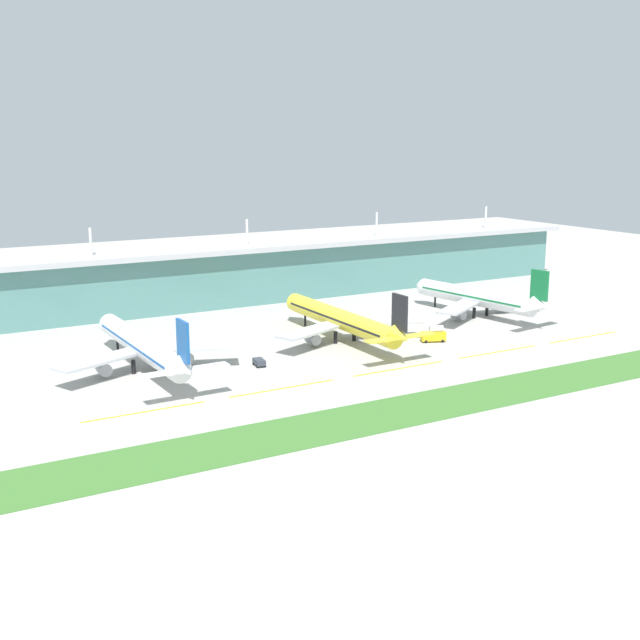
{
  "coord_description": "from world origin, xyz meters",
  "views": [
    {
      "loc": [
        -120.69,
        -163.65,
        58.72
      ],
      "look_at": [
        -7.64,
        33.99,
        7.0
      ],
      "focal_mm": 45.14,
      "sensor_mm": 36.0,
      "label": 1
    }
  ],
  "objects_px": {
    "airliner_near": "(143,346)",
    "airliner_far": "(478,298)",
    "pushback_tug": "(259,362)",
    "airliner_middle": "(342,320)",
    "fuel_truck": "(434,334)"
  },
  "relations": [
    {
      "from": "fuel_truck",
      "to": "pushback_tug",
      "type": "bearing_deg",
      "value": 177.6
    },
    {
      "from": "airliner_far",
      "to": "pushback_tug",
      "type": "distance_m",
      "value": 91.83
    },
    {
      "from": "airliner_near",
      "to": "airliner_far",
      "type": "relative_size",
      "value": 1.14
    },
    {
      "from": "airliner_middle",
      "to": "pushback_tug",
      "type": "relative_size",
      "value": 14.34
    },
    {
      "from": "airliner_near",
      "to": "airliner_far",
      "type": "distance_m",
      "value": 117.72
    },
    {
      "from": "airliner_near",
      "to": "fuel_truck",
      "type": "distance_m",
      "value": 84.6
    },
    {
      "from": "airliner_middle",
      "to": "pushback_tug",
      "type": "bearing_deg",
      "value": -160.16
    },
    {
      "from": "airliner_near",
      "to": "fuel_truck",
      "type": "xyz_separation_m",
      "value": [
        83.43,
        -13.35,
        -4.19
      ]
    },
    {
      "from": "airliner_middle",
      "to": "fuel_truck",
      "type": "bearing_deg",
      "value": -31.65
    },
    {
      "from": "airliner_near",
      "to": "airliner_far",
      "type": "height_order",
      "value": "same"
    },
    {
      "from": "airliner_far",
      "to": "airliner_middle",
      "type": "bearing_deg",
      "value": -173.65
    },
    {
      "from": "pushback_tug",
      "to": "airliner_near",
      "type": "bearing_deg",
      "value": 158.28
    },
    {
      "from": "airliner_far",
      "to": "pushback_tug",
      "type": "xyz_separation_m",
      "value": [
        -89.85,
        -18.18,
        -5.34
      ]
    },
    {
      "from": "pushback_tug",
      "to": "airliner_middle",
      "type": "bearing_deg",
      "value": 19.84
    },
    {
      "from": "airliner_far",
      "to": "pushback_tug",
      "type": "relative_size",
      "value": 12.52
    }
  ]
}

